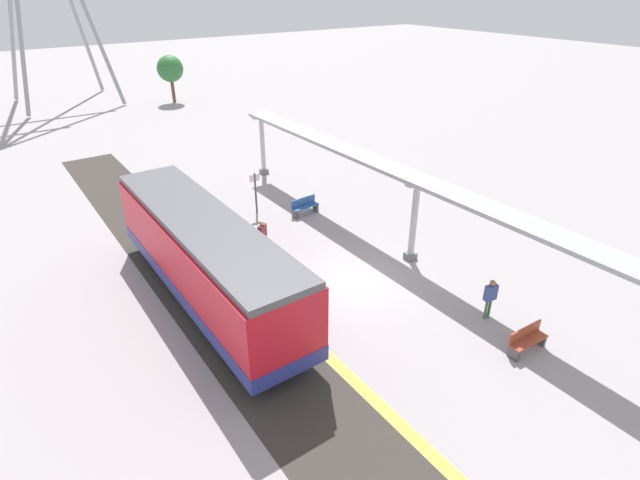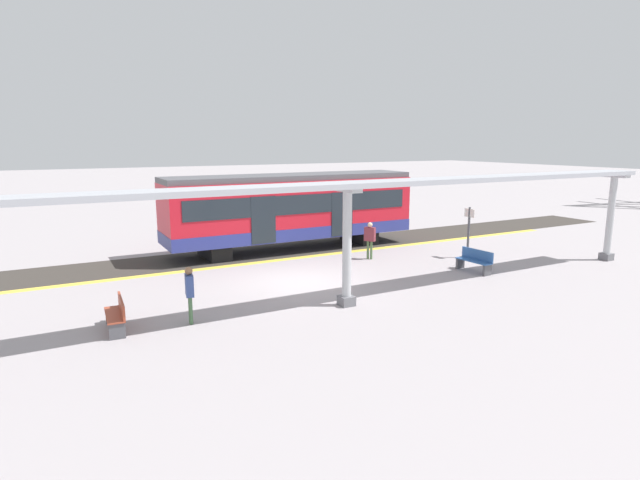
{
  "view_description": "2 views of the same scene",
  "coord_description": "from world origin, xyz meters",
  "px_view_note": "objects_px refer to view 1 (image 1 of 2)",
  "views": [
    {
      "loc": [
        -10.68,
        -12.77,
        10.88
      ],
      "look_at": [
        -0.51,
        1.65,
        1.38
      ],
      "focal_mm": 27.51,
      "sensor_mm": 36.0,
      "label": 1
    },
    {
      "loc": [
        16.14,
        -7.93,
        4.96
      ],
      "look_at": [
        -0.38,
        1.05,
        1.35
      ],
      "focal_mm": 28.98,
      "sensor_mm": 36.0,
      "label": 2
    }
  ],
  "objects_px": {
    "train_near_carriage": "(206,259)",
    "platform_info_sign": "(255,189)",
    "bench_mid_platform": "(304,206)",
    "passenger_waiting_near_edge": "(262,233)",
    "bench_near_end": "(527,339)",
    "passenger_by_the_benches": "(490,295)",
    "canopy_pillar_third": "(263,145)",
    "canopy_pillar_second": "(414,221)"
  },
  "relations": [
    {
      "from": "train_near_carriage",
      "to": "platform_info_sign",
      "type": "height_order",
      "value": "train_near_carriage"
    },
    {
      "from": "bench_mid_platform",
      "to": "passenger_waiting_near_edge",
      "type": "relative_size",
      "value": 0.96
    },
    {
      "from": "bench_near_end",
      "to": "train_near_carriage",
      "type": "bearing_deg",
      "value": 130.27
    },
    {
      "from": "train_near_carriage",
      "to": "passenger_waiting_near_edge",
      "type": "relative_size",
      "value": 7.31
    },
    {
      "from": "platform_info_sign",
      "to": "passenger_by_the_benches",
      "type": "bearing_deg",
      "value": -79.04
    },
    {
      "from": "platform_info_sign",
      "to": "passenger_waiting_near_edge",
      "type": "xyz_separation_m",
      "value": [
        -1.79,
        -3.88,
        -0.33
      ]
    },
    {
      "from": "bench_near_end",
      "to": "platform_info_sign",
      "type": "bearing_deg",
      "value": 98.07
    },
    {
      "from": "canopy_pillar_third",
      "to": "platform_info_sign",
      "type": "bearing_deg",
      "value": -123.17
    },
    {
      "from": "train_near_carriage",
      "to": "bench_mid_platform",
      "type": "xyz_separation_m",
      "value": [
        7.2,
        4.38,
        -1.38
      ]
    },
    {
      "from": "canopy_pillar_third",
      "to": "train_near_carriage",
      "type": "bearing_deg",
      "value": -127.95
    },
    {
      "from": "bench_mid_platform",
      "to": "passenger_waiting_near_edge",
      "type": "xyz_separation_m",
      "value": [
        -3.76,
        -2.34,
        0.55
      ]
    },
    {
      "from": "train_near_carriage",
      "to": "passenger_by_the_benches",
      "type": "bearing_deg",
      "value": -41.31
    },
    {
      "from": "bench_near_end",
      "to": "bench_mid_platform",
      "type": "height_order",
      "value": "same"
    },
    {
      "from": "train_near_carriage",
      "to": "platform_info_sign",
      "type": "xyz_separation_m",
      "value": [
        5.23,
        5.92,
        -0.5
      ]
    },
    {
      "from": "bench_near_end",
      "to": "bench_mid_platform",
      "type": "distance_m",
      "value": 12.98
    },
    {
      "from": "platform_info_sign",
      "to": "bench_near_end",
      "type": "bearing_deg",
      "value": -81.93
    },
    {
      "from": "canopy_pillar_third",
      "to": "passenger_waiting_near_edge",
      "type": "distance_m",
      "value": 10.07
    },
    {
      "from": "canopy_pillar_second",
      "to": "bench_near_end",
      "type": "xyz_separation_m",
      "value": [
        -1.11,
        -6.46,
        -1.39
      ]
    },
    {
      "from": "bench_mid_platform",
      "to": "passenger_by_the_benches",
      "type": "relative_size",
      "value": 0.95
    },
    {
      "from": "train_near_carriage",
      "to": "platform_info_sign",
      "type": "distance_m",
      "value": 7.92
    },
    {
      "from": "canopy_pillar_second",
      "to": "passenger_waiting_near_edge",
      "type": "height_order",
      "value": "canopy_pillar_second"
    },
    {
      "from": "canopy_pillar_third",
      "to": "passenger_by_the_benches",
      "type": "xyz_separation_m",
      "value": [
        -0.71,
        -17.52,
        -0.83
      ]
    },
    {
      "from": "canopy_pillar_second",
      "to": "passenger_waiting_near_edge",
      "type": "bearing_deg",
      "value": 139.84
    },
    {
      "from": "bench_near_end",
      "to": "passenger_waiting_near_edge",
      "type": "distance_m",
      "value": 11.33
    },
    {
      "from": "platform_info_sign",
      "to": "train_near_carriage",
      "type": "bearing_deg",
      "value": -131.44
    },
    {
      "from": "canopy_pillar_second",
      "to": "platform_info_sign",
      "type": "xyz_separation_m",
      "value": [
        -3.17,
        8.07,
        -0.51
      ]
    },
    {
      "from": "canopy_pillar_third",
      "to": "passenger_waiting_near_edge",
      "type": "relative_size",
      "value": 2.27
    },
    {
      "from": "train_near_carriage",
      "to": "bench_mid_platform",
      "type": "relative_size",
      "value": 7.63
    },
    {
      "from": "passenger_by_the_benches",
      "to": "platform_info_sign",
      "type": "bearing_deg",
      "value": 100.96
    },
    {
      "from": "passenger_by_the_benches",
      "to": "train_near_carriage",
      "type": "bearing_deg",
      "value": 138.69
    },
    {
      "from": "train_near_carriage",
      "to": "platform_info_sign",
      "type": "bearing_deg",
      "value": 48.56
    },
    {
      "from": "canopy_pillar_second",
      "to": "bench_near_end",
      "type": "distance_m",
      "value": 6.7
    },
    {
      "from": "canopy_pillar_second",
      "to": "passenger_by_the_benches",
      "type": "bearing_deg",
      "value": -98.77
    },
    {
      "from": "bench_mid_platform",
      "to": "passenger_waiting_near_edge",
      "type": "height_order",
      "value": "passenger_waiting_near_edge"
    },
    {
      "from": "passenger_waiting_near_edge",
      "to": "passenger_by_the_benches",
      "type": "distance_m",
      "value": 9.76
    },
    {
      "from": "canopy_pillar_third",
      "to": "platform_info_sign",
      "type": "height_order",
      "value": "canopy_pillar_third"
    },
    {
      "from": "bench_mid_platform",
      "to": "platform_info_sign",
      "type": "height_order",
      "value": "platform_info_sign"
    },
    {
      "from": "train_near_carriage",
      "to": "canopy_pillar_second",
      "type": "distance_m",
      "value": 8.67
    },
    {
      "from": "canopy_pillar_second",
      "to": "passenger_by_the_benches",
      "type": "relative_size",
      "value": 2.26
    },
    {
      "from": "platform_info_sign",
      "to": "canopy_pillar_third",
      "type": "bearing_deg",
      "value": 56.83
    },
    {
      "from": "canopy_pillar_third",
      "to": "passenger_waiting_near_edge",
      "type": "xyz_separation_m",
      "value": [
        -4.96,
        -8.73,
        -0.84
      ]
    },
    {
      "from": "bench_near_end",
      "to": "bench_mid_platform",
      "type": "bearing_deg",
      "value": 90.4
    }
  ]
}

